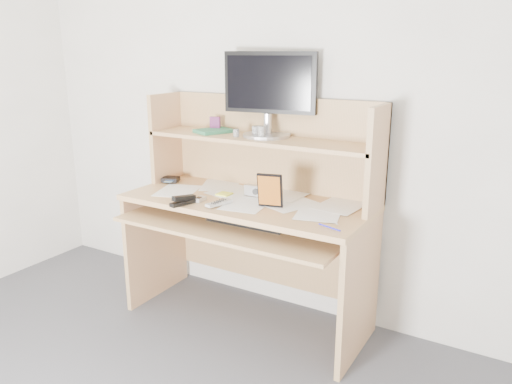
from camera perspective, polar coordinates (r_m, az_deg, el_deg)
The scene contains 19 objects.
back_wall at distance 2.97m, azimuth 2.11°, elevation 9.95°, with size 3.60×0.04×2.50m, color silver.
desk at distance 2.88m, azimuth -0.28°, elevation -1.55°, with size 1.40×0.70×1.30m.
paper_clutter at distance 2.79m, azimuth -1.12°, elevation -0.83°, with size 1.32×0.54×0.01m, color white.
keyboard at distance 2.72m, azimuth -0.78°, elevation -3.26°, with size 0.46×0.17×0.03m.
tv_remote at distance 2.69m, azimuth -4.27°, elevation -1.28°, with size 0.04×0.16×0.02m, color #B0B0AA.
flip_phone at distance 2.78m, azimuth -6.44°, elevation -0.73°, with size 0.04×0.08×0.02m, color silver.
stapler at distance 2.72m, azimuth -8.38°, elevation -0.90°, with size 0.04×0.15×0.05m, color black.
wallet at distance 3.21m, azimuth -9.73°, elevation 1.46°, with size 0.10×0.08×0.03m, color black.
sticky_note_pad at distance 2.89m, azimuth -3.64°, elevation -0.25°, with size 0.08×0.08×0.01m, color gold.
digital_camera at distance 2.85m, azimuth -0.32°, elevation 0.20°, with size 0.10×0.04×0.06m, color #B2B3B5.
game_case at distance 2.61m, azimuth 1.61°, elevation 0.18°, with size 0.13×0.01×0.19m, color black.
blue_pen at distance 2.36m, azimuth 8.39°, elevation -4.02°, with size 0.01×0.01×0.13m, color #1E1BD0.
card_box at distance 3.07m, azimuth -4.69°, elevation 7.76°, with size 0.06×0.02×0.09m, color #A82F16.
shelf_book at distance 3.02m, azimuth -4.87°, elevation 6.97°, with size 0.15×0.21×0.02m, color #2D7140.
chip_stack_a at distance 2.86m, azimuth -0.01°, elevation 6.94°, with size 0.04×0.04×0.06m, color black.
chip_stack_b at distance 2.88m, azimuth 0.31°, elevation 6.99°, with size 0.04×0.04×0.06m, color silver.
chip_stack_c at distance 2.87m, azimuth -2.28°, elevation 6.76°, with size 0.04×0.04×0.04m, color black.
chip_stack_d at distance 2.79m, azimuth 0.65°, elevation 6.81°, with size 0.04×0.04×0.07m, color silver.
monitor at distance 2.86m, azimuth 1.51°, elevation 11.39°, with size 0.55×0.27×0.47m.
Camera 1 is at (1.41, -0.80, 1.55)m, focal length 35.00 mm.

